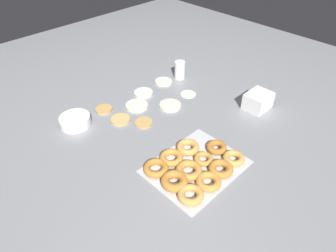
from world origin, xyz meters
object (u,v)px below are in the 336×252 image
Objects in this scene: container_stack at (258,101)px; pancake_5 at (163,82)px; pancake_0 at (188,94)px; donut_tray at (194,167)px; pancake_3 at (144,123)px; batter_bowl at (75,121)px; pancake_1 at (143,93)px; pancake_2 at (120,120)px; pancake_6 at (170,105)px; pancake_7 at (104,109)px; pancake_4 at (137,106)px; paper_cup at (180,70)px.

pancake_5 is at bearing 107.81° from container_stack.
donut_tray reaches higher than pancake_0.
container_stack reaches higher than pancake_3.
pancake_0 is 0.35m from pancake_3.
donut_tray is 0.64m from batter_bowl.
pancake_1 is at bearing 49.33° from pancake_3.
pancake_2 and pancake_6 have the same top height.
container_stack is at bearing -31.57° from pancake_3.
pancake_0 is 0.58m from donut_tray.
batter_bowl reaches higher than pancake_1.
batter_bowl is at bearing 153.96° from pancake_6.
pancake_7 is at bearing 91.69° from donut_tray.
pancake_6 is at bearing -43.86° from pancake_4.
paper_cup is at bearing 48.13° from donut_tray.
pancake_1 reaches higher than pancake_2.
pancake_3 is at bearing -176.42° from pancake_6.
pancake_5 is 0.42m from pancake_7.
pancake_7 is at bearing 146.90° from pancake_4.
pancake_4 is 0.79× the size of batter_bowl.
pancake_6 is (0.02, -0.19, -0.00)m from pancake_1.
pancake_1 is 0.26× the size of donut_tray.
pancake_5 is at bearing 92.46° from pancake_0.
pancake_1 reaches higher than pancake_4.
pancake_7 is at bearing 137.22° from container_stack.
pancake_5 is 0.95× the size of paper_cup.
pancake_3 is 0.61m from container_stack.
pancake_4 is at bearing 14.96° from pancake_2.
pancake_4 is at bearing -33.10° from pancake_7.
pancake_5 is at bearing -1.74° from pancake_7.
pancake_7 is at bearing 175.71° from paper_cup.
pancake_1 is at bearing -3.05° from batter_bowl.
pancake_4 is at bearing 76.23° from donut_tray.
pancake_3 is 0.76× the size of pancake_6.
pancake_1 reaches higher than pancake_5.
pancake_6 is 0.49m from batter_bowl.
pancake_1 is 0.17m from pancake_5.
pancake_3 is at bearing -157.33° from paper_cup.
pancake_2 is 0.85× the size of pancake_6.
donut_tray is at bearing -88.31° from pancake_7.
pancake_1 is 0.77× the size of container_stack.
pancake_3 is 0.74× the size of pancake_4.
batter_bowl reaches higher than pancake_2.
pancake_0 is at bearing 44.73° from donut_tray.
pancake_5 is at bearing 32.24° from pancake_3.
pancake_4 is at bearing 136.14° from pancake_6.
pancake_1 and pancake_7 have the same top height.
pancake_7 is (-0.01, 0.13, 0.00)m from pancake_2.
pancake_1 is 0.88× the size of pancake_4.
pancake_5 is 0.26× the size of donut_tray.
pancake_6 is at bearing -175.55° from pancake_0.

